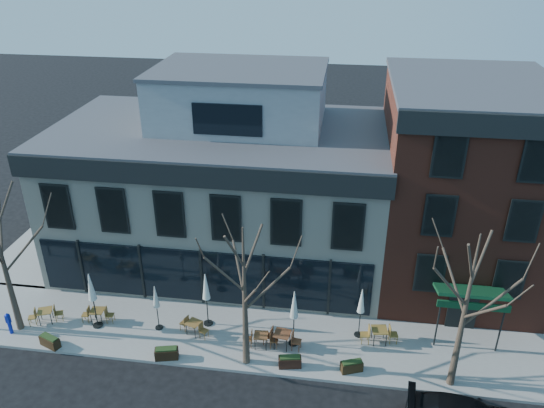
# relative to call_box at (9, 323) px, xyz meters

# --- Properties ---
(ground) EXTENTS (120.00, 120.00, 0.00)m
(ground) POSITION_rel_call_box_xyz_m (8.74, 3.61, -0.78)
(ground) COLOR black
(ground) RESTS_ON ground
(sidewalk_front) EXTENTS (33.50, 4.70, 0.15)m
(sidewalk_front) POSITION_rel_call_box_xyz_m (11.99, 1.46, -0.71)
(sidewalk_front) COLOR gray
(sidewalk_front) RESTS_ON ground
(sidewalk_side) EXTENTS (4.50, 12.00, 0.15)m
(sidewalk_side) POSITION_rel_call_box_xyz_m (-2.51, 9.61, -0.71)
(sidewalk_side) COLOR gray
(sidewalk_side) RESTS_ON ground
(corner_building) EXTENTS (18.39, 10.39, 11.10)m
(corner_building) POSITION_rel_call_box_xyz_m (8.81, 8.68, 3.94)
(corner_building) COLOR beige
(corner_building) RESTS_ON ground
(red_brick_building) EXTENTS (8.20, 11.78, 11.18)m
(red_brick_building) POSITION_rel_call_box_xyz_m (21.74, 8.59, 4.85)
(red_brick_building) COLOR maroon
(red_brick_building) RESTS_ON ground
(tree_corner) EXTENTS (3.93, 3.98, 7.92)m
(tree_corner) POSITION_rel_call_box_xyz_m (0.25, 0.41, 3.46)
(tree_corner) COLOR #382B21
(tree_corner) RESTS_ON sidewalk_front
(tree_mid) EXTENTS (3.50, 3.55, 7.04)m
(tree_mid) POSITION_rel_call_box_xyz_m (11.75, -0.29, 3.01)
(tree_mid) COLOR #382B21
(tree_mid) RESTS_ON sidewalk_front
(tree_right) EXTENTS (3.72, 3.77, 7.48)m
(tree_right) POSITION_rel_call_box_xyz_m (20.75, -0.29, 3.24)
(tree_right) COLOR #382B21
(tree_right) RESTS_ON sidewalk_front
(call_box) EXTENTS (0.24, 0.24, 1.20)m
(call_box) POSITION_rel_call_box_xyz_m (0.00, 0.00, 0.00)
(call_box) COLOR #0B1D96
(call_box) RESTS_ON sidewalk_front
(cafe_set_0) EXTENTS (1.70, 1.04, 0.88)m
(cafe_set_0) POSITION_rel_call_box_xyz_m (1.30, 1.01, -0.18)
(cafe_set_0) COLOR brown
(cafe_set_0) RESTS_ON sidewalk_front
(cafe_set_1) EXTENTS (1.66, 0.72, 0.86)m
(cafe_set_1) POSITION_rel_call_box_xyz_m (3.86, 1.42, -0.19)
(cafe_set_1) COLOR brown
(cafe_set_1) RESTS_ON sidewalk_front
(cafe_set_2) EXTENTS (1.62, 0.96, 0.84)m
(cafe_set_2) POSITION_rel_call_box_xyz_m (8.87, 1.23, -0.20)
(cafe_set_2) COLOR brown
(cafe_set_2) RESTS_ON sidewalk_front
(cafe_set_3) EXTENTS (1.64, 0.69, 0.85)m
(cafe_set_3) POSITION_rel_call_box_xyz_m (12.24, 0.79, -0.20)
(cafe_set_3) COLOR brown
(cafe_set_3) RESTS_ON sidewalk_front
(cafe_set_4) EXTENTS (1.90, 0.85, 0.98)m
(cafe_set_4) POSITION_rel_call_box_xyz_m (13.22, 0.94, -0.13)
(cafe_set_4) COLOR brown
(cafe_set_4) RESTS_ON sidewalk_front
(cafe_set_5) EXTENTS (1.84, 0.82, 0.95)m
(cafe_set_5) POSITION_rel_call_box_xyz_m (17.74, 1.89, -0.15)
(cafe_set_5) COLOR olive
(cafe_set_5) RESTS_ON sidewalk_front
(umbrella_0) EXTENTS (0.50, 0.50, 3.10)m
(umbrella_0) POSITION_rel_call_box_xyz_m (3.95, 1.10, 1.55)
(umbrella_0) COLOR black
(umbrella_0) RESTS_ON sidewalk_front
(umbrella_1) EXTENTS (0.40, 0.40, 2.51)m
(umbrella_1) POSITION_rel_call_box_xyz_m (7.03, 1.38, 1.13)
(umbrella_1) COLOR black
(umbrella_1) RESTS_ON sidewalk_front
(umbrella_2) EXTENTS (0.48, 0.48, 2.98)m
(umbrella_2) POSITION_rel_call_box_xyz_m (9.35, 2.04, 1.47)
(umbrella_2) COLOR black
(umbrella_2) RESTS_ON sidewalk_front
(umbrella_3) EXTENTS (0.48, 0.48, 3.02)m
(umbrella_3) POSITION_rel_call_box_xyz_m (13.73, 1.22, 1.50)
(umbrella_3) COLOR black
(umbrella_3) RESTS_ON sidewalk_front
(umbrella_4) EXTENTS (0.43, 0.43, 2.71)m
(umbrella_4) POSITION_rel_call_box_xyz_m (16.79, 2.25, 1.28)
(umbrella_4) COLOR black
(umbrella_4) RESTS_ON sidewalk_front
(planter_0) EXTENTS (1.09, 0.75, 0.57)m
(planter_0) POSITION_rel_call_box_xyz_m (2.37, -0.59, -0.35)
(planter_0) COLOR black
(planter_0) RESTS_ON sidewalk_front
(planter_1) EXTENTS (1.12, 0.65, 0.59)m
(planter_1) POSITION_rel_call_box_xyz_m (8.08, -0.59, -0.34)
(planter_1) COLOR black
(planter_1) RESTS_ON sidewalk_front
(planter_2) EXTENTS (1.07, 0.59, 0.57)m
(planter_2) POSITION_rel_call_box_xyz_m (13.73, -0.30, -0.35)
(planter_2) COLOR black
(planter_2) RESTS_ON sidewalk_front
(planter_3) EXTENTS (1.05, 0.71, 0.55)m
(planter_3) POSITION_rel_call_box_xyz_m (16.48, -0.18, -0.36)
(planter_3) COLOR black
(planter_3) RESTS_ON sidewalk_front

